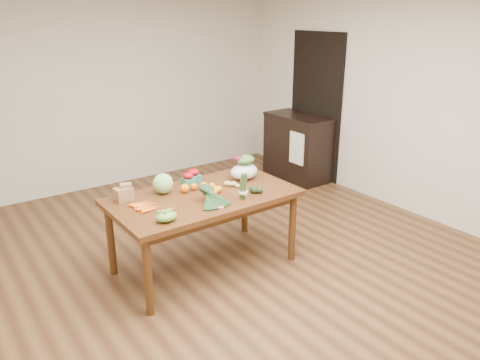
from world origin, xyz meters
TOP-DOWN VIEW (x-y plane):
  - floor at (0.00, 0.00)m, footprint 6.00×6.00m
  - room_walls at (0.00, 0.00)m, footprint 5.02×6.02m
  - dining_table at (-0.28, 0.21)m, footprint 1.72×0.96m
  - doorway_dark at (2.48, 1.60)m, footprint 0.02×1.00m
  - cabinet at (2.22, 1.66)m, footprint 0.52×1.02m
  - dish_towel at (1.96, 1.40)m, footprint 0.02×0.28m
  - paper_bag at (-0.93, 0.51)m, footprint 0.21×0.17m
  - cabbage at (-0.56, 0.47)m, footprint 0.19×0.19m
  - strawberry_basket_a at (-0.27, 0.52)m, footprint 0.11×0.11m
  - strawberry_basket_b at (-0.17, 0.57)m, footprint 0.12×0.12m
  - orange_a at (-0.39, 0.36)m, footprint 0.09×0.09m
  - orange_b at (-0.29, 0.37)m, footprint 0.07×0.07m
  - orange_c at (-0.21, 0.31)m, footprint 0.08×0.08m
  - mandarin_cluster at (-0.19, 0.21)m, footprint 0.18×0.18m
  - carrots at (-0.83, 0.24)m, footprint 0.22×0.25m
  - snap_pea_bag at (-0.82, -0.11)m, footprint 0.18×0.14m
  - kale_bunch at (-0.33, -0.06)m, footprint 0.32×0.40m
  - asparagus_bundle at (-0.04, -0.08)m, footprint 0.08×0.12m
  - potato_a at (0.05, 0.26)m, footprint 0.06×0.05m
  - potato_b at (0.09, 0.18)m, footprint 0.05×0.04m
  - potato_c at (0.08, 0.23)m, footprint 0.06×0.05m
  - potato_d at (0.03, 0.29)m, footprint 0.06×0.05m
  - potato_e at (0.20, 0.24)m, footprint 0.06×0.05m
  - avocado_a at (0.13, -0.02)m, footprint 0.09×0.11m
  - avocado_b at (0.17, -0.05)m, footprint 0.08×0.10m
  - salad_bag at (0.28, 0.35)m, footprint 0.29×0.22m

SIDE VIEW (x-z plane):
  - floor at x=0.00m, z-range 0.00..0.00m
  - dining_table at x=-0.28m, z-range 0.00..0.75m
  - cabinet at x=2.22m, z-range 0.00..0.94m
  - dish_towel at x=1.96m, z-range 0.33..0.78m
  - carrots at x=-0.83m, z-range 0.75..0.78m
  - potato_b at x=0.09m, z-range 0.75..0.79m
  - potato_a at x=0.05m, z-range 0.75..0.80m
  - potato_d at x=0.03m, z-range 0.75..0.80m
  - potato_c at x=0.08m, z-range 0.75..0.80m
  - potato_e at x=0.20m, z-range 0.75..0.80m
  - avocado_b at x=0.17m, z-range 0.75..0.81m
  - avocado_a at x=0.13m, z-range 0.75..0.82m
  - orange_b at x=-0.29m, z-range 0.75..0.82m
  - orange_c at x=-0.21m, z-range 0.75..0.83m
  - snap_pea_bag at x=-0.82m, z-range 0.75..0.83m
  - orange_a at x=-0.39m, z-range 0.75..0.84m
  - mandarin_cluster at x=-0.19m, z-range 0.75..0.85m
  - strawberry_basket_a at x=-0.27m, z-range 0.75..0.85m
  - strawberry_basket_b at x=-0.17m, z-range 0.75..0.86m
  - paper_bag at x=-0.93m, z-range 0.75..0.89m
  - kale_bunch at x=-0.33m, z-range 0.75..0.91m
  - cabbage at x=-0.56m, z-range 0.75..0.94m
  - salad_bag at x=0.28m, z-range 0.75..0.98m
  - asparagus_bundle at x=-0.04m, z-range 0.75..1.00m
  - doorway_dark at x=2.48m, z-range 0.00..2.10m
  - room_walls at x=0.00m, z-range 0.00..2.70m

